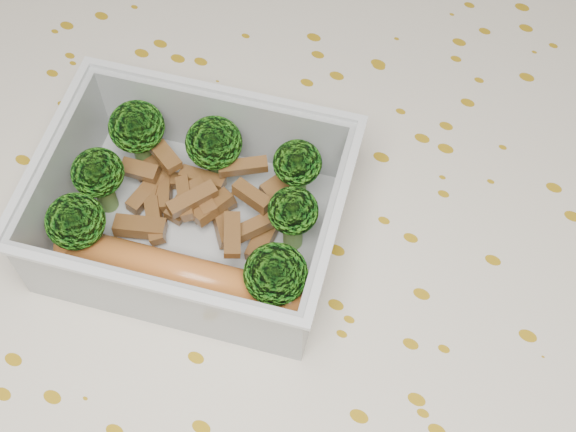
% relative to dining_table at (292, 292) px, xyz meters
% --- Properties ---
extents(dining_table, '(1.40, 0.90, 0.75)m').
position_rel_dining_table_xyz_m(dining_table, '(0.00, 0.00, 0.00)').
color(dining_table, brown).
rests_on(dining_table, ground).
extents(tablecloth, '(1.46, 0.96, 0.19)m').
position_rel_dining_table_xyz_m(tablecloth, '(0.00, 0.00, 0.05)').
color(tablecloth, beige).
rests_on(tablecloth, dining_table).
extents(lunch_container, '(0.18, 0.15, 0.06)m').
position_rel_dining_table_xyz_m(lunch_container, '(-0.04, -0.03, 0.11)').
color(lunch_container, silver).
rests_on(lunch_container, tablecloth).
extents(broccoli_florets, '(0.14, 0.11, 0.05)m').
position_rel_dining_table_xyz_m(broccoli_florets, '(-0.05, -0.02, 0.12)').
color(broccoli_florets, '#608C3F').
rests_on(broccoli_florets, lunch_container).
extents(meat_pile, '(0.10, 0.08, 0.03)m').
position_rel_dining_table_xyz_m(meat_pile, '(-0.05, -0.02, 0.10)').
color(meat_pile, brown).
rests_on(meat_pile, lunch_container).
extents(sausage, '(0.14, 0.05, 0.02)m').
position_rel_dining_table_xyz_m(sausage, '(-0.03, -0.06, 0.11)').
color(sausage, '#C3682B').
rests_on(sausage, lunch_container).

